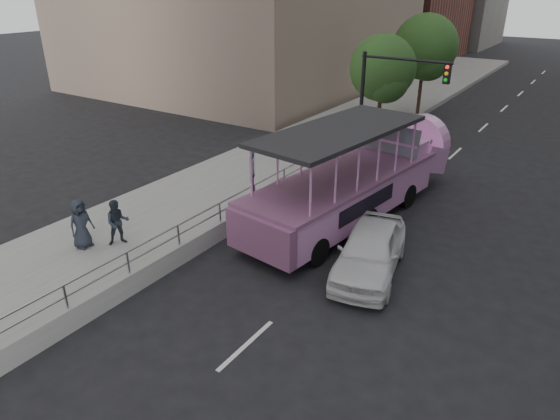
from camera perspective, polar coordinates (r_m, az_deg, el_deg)
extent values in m
plane|color=black|center=(14.58, -2.27, -9.55)|extent=(160.00, 160.00, 0.00)
cube|color=#A5A59F|center=(24.88, 0.42, 5.89)|extent=(5.50, 80.00, 0.30)
cube|color=#AEADA8|center=(17.38, -6.81, -1.84)|extent=(0.24, 30.00, 0.36)
cylinder|color=#A5A6AA|center=(13.77, -23.31, -9.09)|extent=(0.07, 0.07, 0.70)
cylinder|color=#A5A6AA|center=(14.71, -16.98, -5.76)|extent=(0.07, 0.07, 0.70)
cylinder|color=#A5A6AA|center=(15.85, -11.54, -2.81)|extent=(0.07, 0.07, 0.70)
cylinder|color=#A5A6AA|center=(17.15, -6.90, -0.26)|extent=(0.07, 0.07, 0.70)
cylinder|color=#A5A6AA|center=(18.57, -2.94, 1.92)|extent=(0.07, 0.07, 0.70)
cylinder|color=#A5A6AA|center=(20.09, 0.45, 3.78)|extent=(0.07, 0.07, 0.70)
cylinder|color=#A5A6AA|center=(21.69, 3.36, 5.35)|extent=(0.07, 0.07, 0.70)
cylinder|color=#A5A6AA|center=(23.35, 5.87, 6.70)|extent=(0.07, 0.07, 0.70)
cylinder|color=#A5A6AA|center=(25.06, 8.06, 7.85)|extent=(0.07, 0.07, 0.70)
cylinder|color=#A5A6AA|center=(17.15, -6.90, -0.26)|extent=(0.06, 22.00, 0.06)
cylinder|color=#A5A6AA|center=(17.01, -6.95, 0.75)|extent=(0.06, 22.00, 0.06)
cylinder|color=black|center=(17.07, -2.05, -2.21)|extent=(0.49, 0.99, 0.95)
cylinder|color=black|center=(15.76, 4.16, -4.72)|extent=(0.49, 0.99, 0.95)
cylinder|color=black|center=(19.11, 3.96, 0.83)|extent=(0.49, 0.99, 0.95)
cylinder|color=black|center=(17.95, 9.85, -1.15)|extent=(0.49, 0.99, 0.95)
cylinder|color=black|center=(21.37, 8.77, 3.26)|extent=(0.49, 0.99, 0.95)
cylinder|color=black|center=(20.34, 14.25, 1.62)|extent=(0.49, 0.99, 0.95)
cube|color=#EB95DA|center=(18.42, 7.28, 1.79)|extent=(3.71, 8.90, 1.32)
cube|color=#EB95DA|center=(22.47, 14.64, 6.18)|extent=(2.84, 2.55, 1.65)
cylinder|color=#EB95DA|center=(23.16, 15.75, 7.42)|extent=(2.55, 1.05, 2.47)
cube|color=#874E76|center=(15.23, -2.26, -3.19)|extent=(2.66, 0.70, 1.32)
cube|color=#874E76|center=(18.15, 7.41, 3.88)|extent=(3.88, 9.23, 0.13)
cube|color=black|center=(17.27, 6.93, 9.00)|extent=(3.65, 7.25, 0.15)
cube|color=#8A93A3|center=(20.58, 12.58, 7.91)|extent=(2.43, 0.52, 1.10)
cube|color=#EB95DA|center=(21.07, 13.14, 7.35)|extent=(2.43, 1.34, 0.53)
imported|color=white|center=(15.43, 10.25, -4.58)|extent=(2.72, 4.71, 1.51)
imported|color=#222732|center=(17.04, -18.06, -1.34)|extent=(0.90, 0.95, 1.53)
imported|color=#222732|center=(17.19, -21.82, -1.44)|extent=(0.54, 0.82, 1.67)
cylinder|color=black|center=(17.56, -3.11, 1.58)|extent=(0.08, 0.08, 2.61)
cube|color=navy|center=(17.16, -3.20, 4.95)|extent=(0.29, 0.60, 0.94)
cube|color=white|center=(17.14, -3.12, 4.93)|extent=(0.18, 0.39, 0.58)
cylinder|color=black|center=(25.00, 9.26, 11.51)|extent=(0.18, 0.18, 5.20)
cylinder|color=black|center=(23.82, 14.19, 16.34)|extent=(4.20, 0.12, 0.12)
cube|color=black|center=(23.32, 18.57, 14.53)|extent=(0.28, 0.22, 0.85)
sphere|color=red|center=(23.15, 18.58, 15.22)|extent=(0.16, 0.16, 0.16)
cylinder|color=#3A241A|center=(28.56, 11.23, 10.84)|extent=(0.22, 0.22, 3.08)
sphere|color=#315F26|center=(28.09, 11.65, 15.62)|extent=(3.52, 3.52, 3.52)
sphere|color=#315F26|center=(27.76, 12.08, 14.32)|extent=(2.42, 2.42, 2.42)
cylinder|color=#3A241A|center=(33.96, 15.69, 12.93)|extent=(0.22, 0.22, 3.47)
sphere|color=#315F26|center=(33.55, 16.25, 17.48)|extent=(3.97, 3.97, 3.97)
sphere|color=#315F26|center=(33.22, 16.62, 16.29)|extent=(2.73, 2.73, 2.73)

